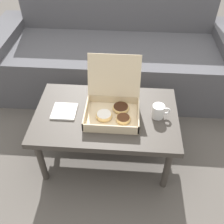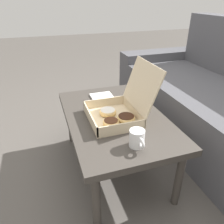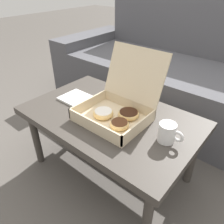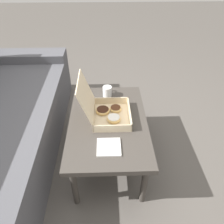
% 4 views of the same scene
% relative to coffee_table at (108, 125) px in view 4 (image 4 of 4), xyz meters
% --- Properties ---
extents(ground_plane, '(12.00, 12.00, 0.00)m').
position_rel_coffee_table_xyz_m(ground_plane, '(0.00, 0.11, -0.38)').
color(ground_plane, '#514C47').
extents(coffee_table, '(0.95, 0.60, 0.43)m').
position_rel_coffee_table_xyz_m(coffee_table, '(0.00, 0.00, 0.00)').
color(coffee_table, '#3D3833').
rests_on(coffee_table, ground_plane).
extents(pastry_box, '(0.35, 0.38, 0.33)m').
position_rel_coffee_table_xyz_m(pastry_box, '(0.05, 0.01, 0.11)').
color(pastry_box, beige).
rests_on(pastry_box, coffee_table).
extents(coffee_mug, '(0.12, 0.08, 0.09)m').
position_rel_coffee_table_xyz_m(coffee_mug, '(0.34, 0.00, 0.09)').
color(coffee_mug, white).
rests_on(coffee_mug, coffee_table).
extents(napkin_stack, '(0.16, 0.16, 0.01)m').
position_rel_coffee_table_xyz_m(napkin_stack, '(-0.28, -0.00, 0.05)').
color(napkin_stack, white).
rests_on(napkin_stack, coffee_table).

